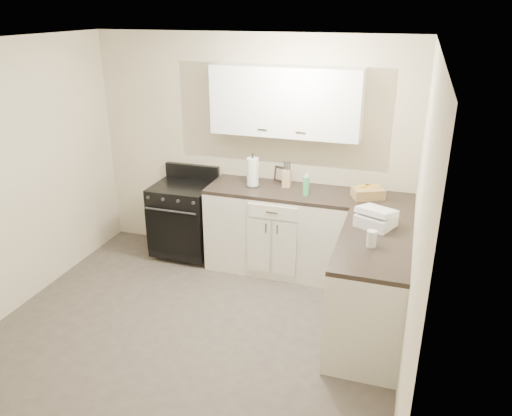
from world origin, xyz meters
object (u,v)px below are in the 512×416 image
(countertop_grill, at_px, (376,220))
(stove, at_px, (184,219))
(paper_towel, at_px, (253,172))
(wicker_basket, at_px, (368,193))
(knife_block, at_px, (287,178))

(countertop_grill, bearing_deg, stove, -172.67)
(stove, height_order, paper_towel, paper_towel)
(countertop_grill, bearing_deg, wicker_basket, 125.05)
(stove, bearing_deg, knife_block, 5.77)
(paper_towel, relative_size, wicker_basket, 1.01)
(stove, xyz_separation_m, wicker_basket, (2.05, 0.05, 0.53))
(knife_block, height_order, paper_towel, paper_towel)
(paper_towel, relative_size, countertop_grill, 1.04)
(paper_towel, distance_m, countertop_grill, 1.53)
(wicker_basket, relative_size, countertop_grill, 1.03)
(stove, height_order, wicker_basket, wicker_basket)
(knife_block, height_order, wicker_basket, knife_block)
(paper_towel, xyz_separation_m, wicker_basket, (1.22, 0.01, -0.10))
(knife_block, height_order, countertop_grill, knife_block)
(stove, relative_size, knife_block, 4.24)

